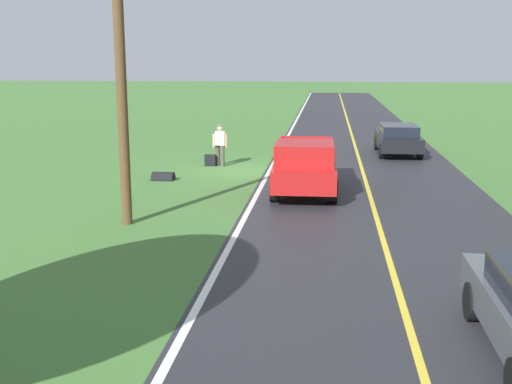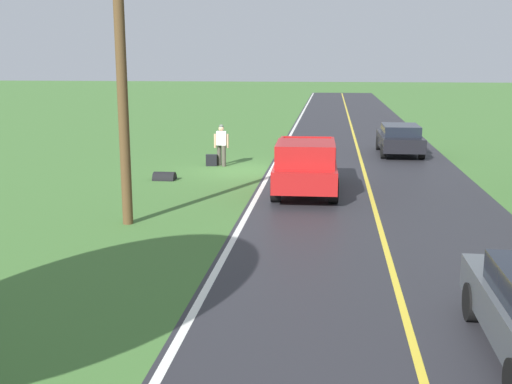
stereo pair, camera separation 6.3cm
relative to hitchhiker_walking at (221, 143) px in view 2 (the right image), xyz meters
name	(u,v)px [view 2 (the right image)]	position (x,y,z in m)	size (l,w,h in m)	color
ground_plane	(246,171)	(-1.19, 1.08, -0.98)	(200.00, 200.00, 0.00)	#427033
road_surface	(365,173)	(-5.90, 1.08, -0.98)	(7.80, 120.00, 0.00)	#28282D
lane_edge_line	(271,171)	(-2.18, 1.08, -0.98)	(0.16, 117.60, 0.00)	silver
lane_centre_line	(365,173)	(-5.90, 1.08, -0.98)	(0.14, 117.60, 0.00)	gold
hitchhiker_walking	(221,143)	(0.00, 0.00, 0.00)	(0.62, 0.51, 1.75)	#4C473D
suitcase_carried	(212,160)	(0.41, 0.11, -0.74)	(0.20, 0.46, 0.48)	black
pickup_truck_passing	(306,164)	(-3.73, 5.05, -0.01)	(2.19, 5.44, 1.82)	#B21919
sedan_near_oncoming	(400,138)	(-7.77, -4.12, -0.23)	(1.95, 4.41, 1.41)	black
utility_pole_roadside	(122,83)	(0.92, 9.64, 2.82)	(0.28, 0.28, 7.60)	brown
drainage_culvert	(165,180)	(1.58, 3.35, -0.98)	(0.60, 0.60, 0.80)	black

